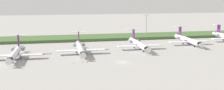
# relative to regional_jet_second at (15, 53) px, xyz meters

# --- Properties ---
(ground_plane) EXTENTS (500.00, 500.00, 0.00)m
(ground_plane) POSITION_rel_regional_jet_second_xyz_m (44.27, 14.87, -2.54)
(ground_plane) COLOR #9E9B96
(grass_berm) EXTENTS (320.00, 20.00, 1.67)m
(grass_berm) POSITION_rel_regional_jet_second_xyz_m (44.27, 46.71, -1.70)
(grass_berm) COLOR #426033
(grass_berm) RESTS_ON ground
(regional_jet_second) EXTENTS (22.81, 31.00, 9.00)m
(regional_jet_second) POSITION_rel_regional_jet_second_xyz_m (0.00, 0.00, 0.00)
(regional_jet_second) COLOR silver
(regional_jet_second) RESTS_ON ground
(regional_jet_third) EXTENTS (22.81, 31.00, 9.00)m
(regional_jet_third) POSITION_rel_regional_jet_second_xyz_m (28.46, 5.26, 0.00)
(regional_jet_third) COLOR silver
(regional_jet_third) RESTS_ON ground
(regional_jet_fourth) EXTENTS (22.81, 31.00, 9.00)m
(regional_jet_fourth) POSITION_rel_regional_jet_second_xyz_m (58.82, 10.77, 0.00)
(regional_jet_fourth) COLOR silver
(regional_jet_fourth) RESTS_ON ground
(regional_jet_fifth) EXTENTS (22.81, 31.00, 9.00)m
(regional_jet_fifth) POSITION_rel_regional_jet_second_xyz_m (89.44, 17.75, 0.00)
(regional_jet_fifth) COLOR silver
(regional_jet_fifth) RESTS_ON ground
(antenna_mast) EXTENTS (4.40, 0.50, 21.40)m
(antenna_mast) POSITION_rel_regional_jet_second_xyz_m (76.38, 52.42, 6.38)
(antenna_mast) COLOR #B2B2B7
(antenna_mast) RESTS_ON ground
(safety_cone_front_marker) EXTENTS (0.44, 0.44, 0.55)m
(safety_cone_front_marker) POSITION_rel_regional_jet_second_xyz_m (24.38, -12.69, -2.26)
(safety_cone_front_marker) COLOR orange
(safety_cone_front_marker) RESTS_ON ground
(safety_cone_mid_marker) EXTENTS (0.44, 0.44, 0.55)m
(safety_cone_mid_marker) POSITION_rel_regional_jet_second_xyz_m (28.02, -12.57, -2.26)
(safety_cone_mid_marker) COLOR orange
(safety_cone_mid_marker) RESTS_ON ground
(safety_cone_rear_marker) EXTENTS (0.44, 0.44, 0.55)m
(safety_cone_rear_marker) POSITION_rel_regional_jet_second_xyz_m (29.84, -12.97, -2.26)
(safety_cone_rear_marker) COLOR orange
(safety_cone_rear_marker) RESTS_ON ground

